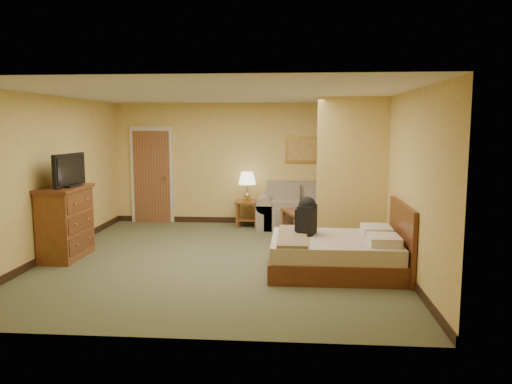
# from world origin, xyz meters

# --- Properties ---
(floor) EXTENTS (6.00, 6.00, 0.00)m
(floor) POSITION_xyz_m (0.00, 0.00, 0.00)
(floor) COLOR #515436
(floor) RESTS_ON ground
(ceiling) EXTENTS (6.00, 6.00, 0.00)m
(ceiling) POSITION_xyz_m (0.00, 0.00, 2.60)
(ceiling) COLOR white
(ceiling) RESTS_ON back_wall
(back_wall) EXTENTS (5.50, 0.02, 2.60)m
(back_wall) POSITION_xyz_m (0.00, 3.00, 1.30)
(back_wall) COLOR #DAB55D
(back_wall) RESTS_ON floor
(left_wall) EXTENTS (0.02, 6.00, 2.60)m
(left_wall) POSITION_xyz_m (-2.75, 0.00, 1.30)
(left_wall) COLOR #DAB55D
(left_wall) RESTS_ON floor
(right_wall) EXTENTS (0.02, 6.00, 2.60)m
(right_wall) POSITION_xyz_m (2.75, 0.00, 1.30)
(right_wall) COLOR #DAB55D
(right_wall) RESTS_ON floor
(partition) EXTENTS (1.20, 0.15, 2.60)m
(partition) POSITION_xyz_m (2.15, 0.93, 1.30)
(partition) COLOR #DAB55D
(partition) RESTS_ON floor
(door) EXTENTS (0.94, 0.16, 2.10)m
(door) POSITION_xyz_m (-1.95, 2.96, 1.03)
(door) COLOR beige
(door) RESTS_ON floor
(baseboard) EXTENTS (5.50, 0.02, 0.12)m
(baseboard) POSITION_xyz_m (0.00, 2.99, 0.06)
(baseboard) COLOR black
(baseboard) RESTS_ON floor
(loveseat) EXTENTS (1.86, 0.87, 0.94)m
(loveseat) POSITION_xyz_m (1.33, 2.58, 0.31)
(loveseat) COLOR gray
(loveseat) RESTS_ON floor
(side_table) EXTENTS (0.50, 0.50, 0.54)m
(side_table) POSITION_xyz_m (0.18, 2.65, 0.36)
(side_table) COLOR brown
(side_table) RESTS_ON floor
(table_lamp) EXTENTS (0.37, 0.37, 0.60)m
(table_lamp) POSITION_xyz_m (0.18, 2.65, 1.00)
(table_lamp) COLOR #B49342
(table_lamp) RESTS_ON side_table
(coffee_table) EXTENTS (1.00, 1.00, 0.50)m
(coffee_table) POSITION_xyz_m (1.39, 1.77, 0.36)
(coffee_table) COLOR brown
(coffee_table) RESTS_ON floor
(wall_picture) EXTENTS (0.72, 0.04, 0.56)m
(wall_picture) POSITION_xyz_m (1.33, 2.97, 1.60)
(wall_picture) COLOR #B78E3F
(wall_picture) RESTS_ON back_wall
(dresser) EXTENTS (0.57, 1.09, 1.16)m
(dresser) POSITION_xyz_m (-2.48, -0.12, 0.59)
(dresser) COLOR brown
(dresser) RESTS_ON floor
(tv) EXTENTS (0.25, 0.86, 0.52)m
(tv) POSITION_xyz_m (-2.37, -0.12, 1.41)
(tv) COLOR black
(tv) RESTS_ON dresser
(bed) EXTENTS (1.92, 1.58, 1.02)m
(bed) POSITION_xyz_m (1.82, -0.55, 0.28)
(bed) COLOR #532613
(bed) RESTS_ON floor
(backpack) EXTENTS (0.31, 0.38, 0.57)m
(backpack) POSITION_xyz_m (1.36, -0.33, 0.80)
(backpack) COLOR black
(backpack) RESTS_ON bed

